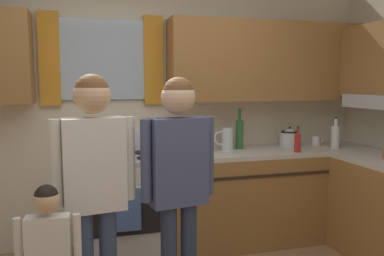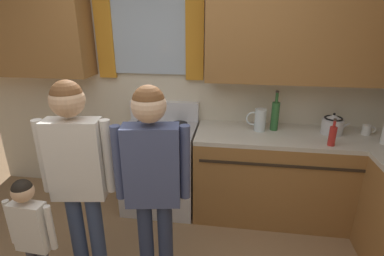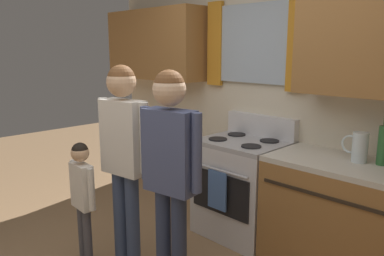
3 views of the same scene
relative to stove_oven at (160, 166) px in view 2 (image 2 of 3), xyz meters
name	(u,v)px [view 2 (image 2 of 3)]	position (x,y,z in m)	size (l,w,h in m)	color
back_wall_unit	(186,65)	(0.24, 0.27, 1.03)	(4.60, 0.42, 2.60)	beige
kitchen_counter_run	(344,201)	(1.73, -0.38, -0.02)	(2.10, 1.95, 0.90)	#9E6B38
stove_oven	(160,166)	(0.00, 0.00, 0.00)	(0.74, 0.67, 1.10)	silver
bottle_sauce_red	(332,135)	(1.60, -0.22, 0.53)	(0.06, 0.06, 0.25)	red
bottle_wine_green	(275,115)	(1.14, 0.10, 0.58)	(0.08, 0.08, 0.39)	#2D6633
mug_ceramic_white	(367,130)	(2.00, 0.09, 0.48)	(0.13, 0.08, 0.09)	white
stovetop_kettle	(333,124)	(1.68, 0.08, 0.53)	(0.27, 0.20, 0.21)	silver
water_pitcher	(259,120)	(1.00, 0.06, 0.54)	(0.19, 0.11, 0.22)	silver
adult_holding_child	(77,168)	(-0.28, -1.10, 0.54)	(0.49, 0.22, 1.60)	#38476B
adult_in_plaid	(152,174)	(0.24, -1.10, 0.53)	(0.49, 0.21, 1.58)	#2D3856
small_child	(32,231)	(-0.53, -1.33, 0.17)	(0.34, 0.14, 1.02)	#4C4C56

